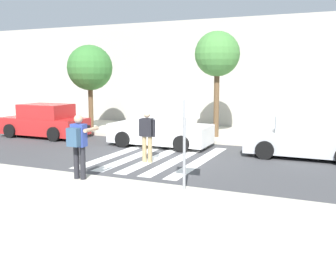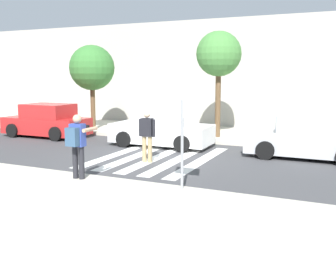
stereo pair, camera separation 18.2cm
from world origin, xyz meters
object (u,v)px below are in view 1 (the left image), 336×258
(pedestrian_crossing, at_px, (147,133))
(parked_car_red, at_px, (45,122))
(photographer_with_backpack, at_px, (78,141))
(stop_sign, at_px, (185,114))
(street_tree_center, at_px, (217,55))
(street_tree_west, at_px, (90,68))
(parked_car_silver, at_px, (307,137))
(parked_car_white, at_px, (161,129))

(pedestrian_crossing, distance_m, parked_car_red, 7.45)
(photographer_with_backpack, bearing_deg, stop_sign, 5.82)
(parked_car_red, height_order, street_tree_center, street_tree_center)
(street_tree_west, xyz_separation_m, street_tree_center, (6.53, 0.23, 0.53))
(pedestrian_crossing, height_order, parked_car_silver, pedestrian_crossing)
(parked_car_white, bearing_deg, parked_car_silver, -0.00)
(photographer_with_backpack, height_order, parked_car_red, photographer_with_backpack)
(pedestrian_crossing, bearing_deg, photographer_with_backpack, -98.55)
(stop_sign, xyz_separation_m, parked_car_white, (-3.25, 5.73, -1.24))
(parked_car_red, distance_m, street_tree_center, 8.53)
(stop_sign, distance_m, pedestrian_crossing, 3.83)
(pedestrian_crossing, xyz_separation_m, parked_car_silver, (4.81, 2.93, -0.25))
(stop_sign, relative_size, parked_car_white, 0.61)
(parked_car_red, height_order, street_tree_west, street_tree_west)
(photographer_with_backpack, distance_m, pedestrian_crossing, 3.13)
(pedestrian_crossing, xyz_separation_m, street_tree_west, (-5.78, 5.14, 2.26))
(stop_sign, xyz_separation_m, street_tree_center, (-1.67, 8.17, 1.80))
(parked_car_red, bearing_deg, parked_car_silver, 0.00)
(pedestrian_crossing, relative_size, parked_car_white, 0.42)
(parked_car_silver, distance_m, street_tree_center, 5.63)
(stop_sign, xyz_separation_m, parked_car_silver, (2.39, 5.73, -1.24))
(stop_sign, distance_m, parked_car_silver, 6.33)
(pedestrian_crossing, xyz_separation_m, parked_car_white, (-0.83, 2.93, -0.25))
(stop_sign, height_order, parked_car_white, stop_sign)
(photographer_with_backpack, relative_size, street_tree_center, 0.37)
(parked_car_white, xyz_separation_m, street_tree_center, (1.58, 2.44, 3.04))
(stop_sign, relative_size, photographer_with_backpack, 1.45)
(parked_car_red, height_order, parked_car_silver, same)
(photographer_with_backpack, height_order, street_tree_west, street_tree_west)
(street_tree_west, bearing_deg, pedestrian_crossing, -41.65)
(parked_car_silver, bearing_deg, parked_car_white, 180.00)
(pedestrian_crossing, distance_m, parked_car_white, 3.06)
(parked_car_red, distance_m, parked_car_white, 6.01)
(parked_car_silver, bearing_deg, street_tree_center, 148.99)
(stop_sign, bearing_deg, parked_car_white, 119.60)
(pedestrian_crossing, distance_m, street_tree_west, 8.06)
(parked_car_silver, height_order, street_tree_center, street_tree_center)
(photographer_with_backpack, bearing_deg, parked_car_red, 136.67)
(photographer_with_backpack, relative_size, street_tree_west, 0.41)
(photographer_with_backpack, bearing_deg, street_tree_center, 81.86)
(parked_car_white, bearing_deg, stop_sign, -60.40)
(stop_sign, height_order, photographer_with_backpack, stop_sign)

